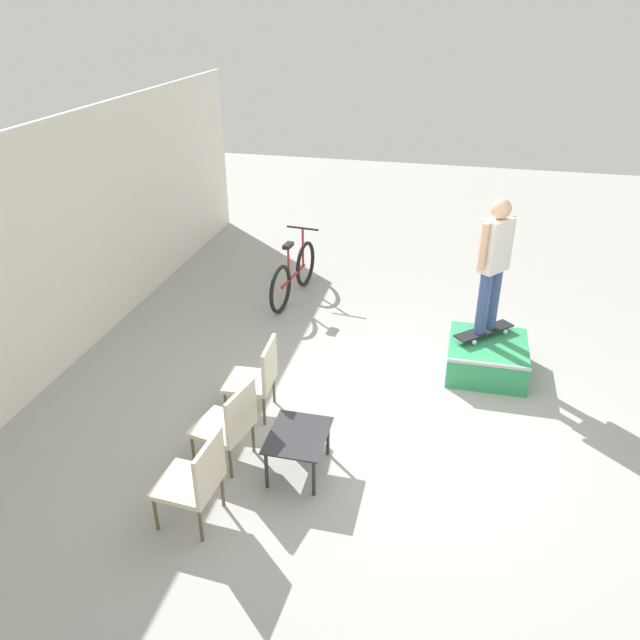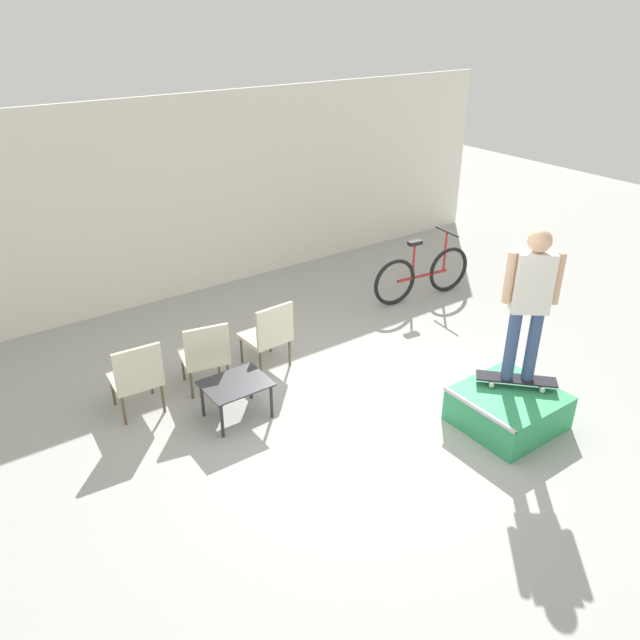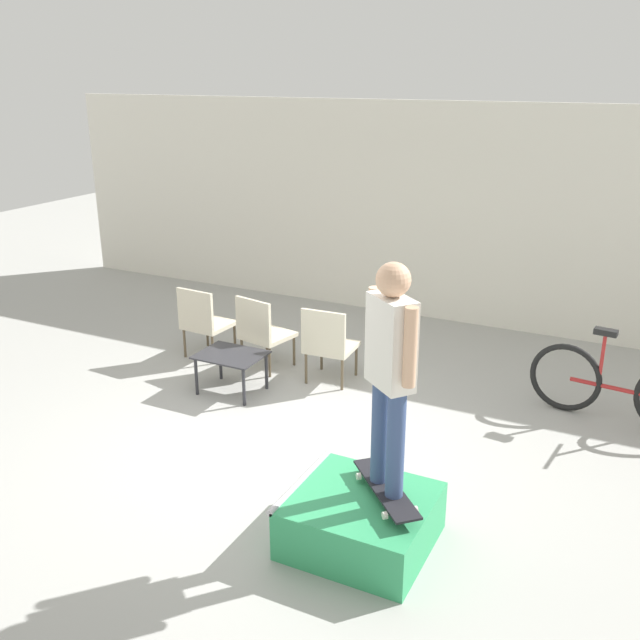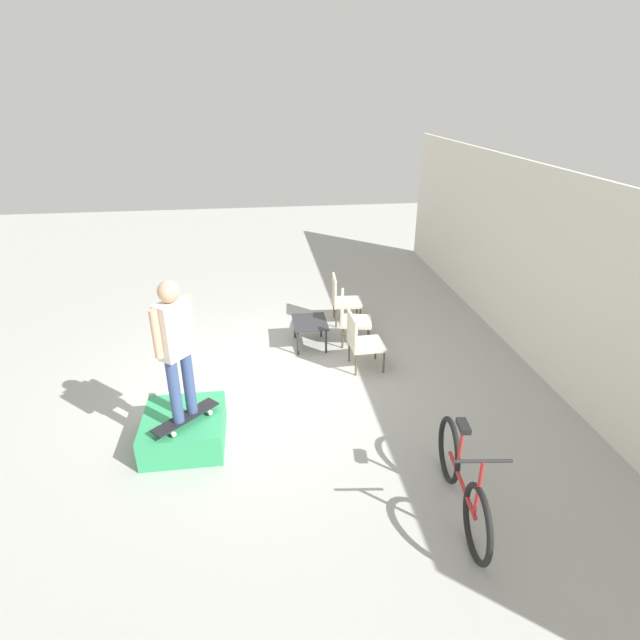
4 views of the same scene
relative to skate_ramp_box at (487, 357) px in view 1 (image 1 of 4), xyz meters
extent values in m
plane|color=#A8A8A3|center=(-1.32, 0.98, -0.20)|extent=(24.00, 24.00, 0.00)
cube|color=white|center=(-1.32, 5.24, 1.30)|extent=(12.00, 0.06, 3.00)
cube|color=#339E60|center=(0.00, 0.00, 0.00)|extent=(1.02, 0.96, 0.40)
cylinder|color=#B7B7BC|center=(-0.51, 0.00, 0.20)|extent=(0.05, 0.96, 0.05)
cube|color=black|center=(0.16, 0.07, 0.29)|extent=(0.73, 0.75, 0.02)
cylinder|color=white|center=(0.43, -0.04, 0.25)|extent=(0.06, 0.06, 0.05)
cylinder|color=white|center=(0.26, -0.20, 0.25)|extent=(0.06, 0.06, 0.05)
cylinder|color=white|center=(0.07, 0.34, 0.25)|extent=(0.06, 0.06, 0.05)
cylinder|color=white|center=(-0.10, 0.18, 0.25)|extent=(0.06, 0.06, 0.05)
cylinder|color=#384C7A|center=(0.08, 0.14, 0.70)|extent=(0.13, 0.13, 0.82)
cylinder|color=#384C7A|center=(0.25, 0.00, 0.70)|extent=(0.13, 0.13, 0.82)
cube|color=silver|center=(0.16, 0.07, 1.43)|extent=(0.42, 0.39, 0.65)
cylinder|color=#D8A884|center=(-0.02, 0.22, 1.48)|extent=(0.09, 0.09, 0.55)
cylinder|color=#D8A884|center=(0.35, -0.08, 1.48)|extent=(0.09, 0.09, 0.55)
sphere|color=#D8A884|center=(0.16, 0.07, 1.88)|extent=(0.24, 0.24, 0.24)
cube|color=#2D2D33|center=(-2.34, 1.83, 0.24)|extent=(0.71, 0.57, 0.02)
cylinder|color=#2D2D33|center=(-2.65, 1.59, 0.01)|extent=(0.04, 0.04, 0.43)
cylinder|color=#2D2D33|center=(-2.04, 1.59, 0.01)|extent=(0.04, 0.04, 0.43)
cylinder|color=#2D2D33|center=(-2.65, 2.06, 0.01)|extent=(0.04, 0.04, 0.43)
cylinder|color=#2D2D33|center=(-2.04, 2.06, 0.01)|extent=(0.04, 0.04, 0.43)
cylinder|color=brown|center=(-2.95, 2.82, -0.01)|extent=(0.03, 0.03, 0.37)
cylinder|color=brown|center=(-3.39, 2.85, -0.01)|extent=(0.03, 0.03, 0.37)
cylinder|color=brown|center=(-2.98, 2.38, -0.01)|extent=(0.03, 0.03, 0.37)
cylinder|color=brown|center=(-3.42, 2.41, -0.01)|extent=(0.03, 0.03, 0.37)
cube|color=beige|center=(-3.18, 2.62, 0.20)|extent=(0.55, 0.55, 0.05)
cube|color=beige|center=(-3.20, 2.38, 0.46)|extent=(0.52, 0.08, 0.48)
cylinder|color=brown|center=(-2.08, 2.79, -0.01)|extent=(0.03, 0.03, 0.37)
cylinder|color=brown|center=(-2.51, 2.88, -0.01)|extent=(0.03, 0.03, 0.37)
cylinder|color=brown|center=(-2.17, 2.36, -0.01)|extent=(0.03, 0.03, 0.37)
cylinder|color=brown|center=(-2.60, 2.45, -0.01)|extent=(0.03, 0.03, 0.37)
cube|color=beige|center=(-2.34, 2.62, 0.20)|extent=(0.61, 0.61, 0.05)
cube|color=beige|center=(-2.39, 2.38, 0.46)|extent=(0.52, 0.14, 0.48)
cylinder|color=brown|center=(-1.29, 2.85, -0.01)|extent=(0.03, 0.03, 0.37)
cylinder|color=brown|center=(-1.73, 2.83, -0.01)|extent=(0.03, 0.03, 0.37)
cylinder|color=brown|center=(-1.27, 2.41, -0.01)|extent=(0.03, 0.03, 0.37)
cylinder|color=brown|center=(-1.71, 2.39, -0.01)|extent=(0.03, 0.03, 0.37)
cube|color=beige|center=(-1.50, 2.62, 0.20)|extent=(0.55, 0.55, 0.05)
cube|color=beige|center=(-1.49, 2.38, 0.46)|extent=(0.52, 0.07, 0.48)
torus|color=black|center=(2.03, 2.88, 0.17)|extent=(0.74, 0.14, 0.74)
torus|color=black|center=(1.00, 3.00, 0.17)|extent=(0.74, 0.14, 0.74)
cylinder|color=#AD2323|center=(1.52, 2.94, 0.17)|extent=(0.93, 0.15, 0.04)
cylinder|color=#AD2323|center=(1.33, 2.96, 0.44)|extent=(0.04, 0.04, 0.54)
cube|color=black|center=(1.33, 2.96, 0.74)|extent=(0.23, 0.12, 0.06)
cylinder|color=#AD2323|center=(1.93, 2.89, 0.49)|extent=(0.04, 0.04, 0.64)
cylinder|color=black|center=(1.93, 2.89, 0.81)|extent=(0.09, 0.52, 0.03)
camera|label=1|loc=(-7.02, 0.50, 4.07)|focal=35.00mm
camera|label=2|loc=(-4.91, -3.37, 3.97)|focal=35.00mm
camera|label=3|loc=(1.75, -4.18, 3.19)|focal=40.00mm
camera|label=4|loc=(5.17, 1.00, 3.81)|focal=28.00mm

